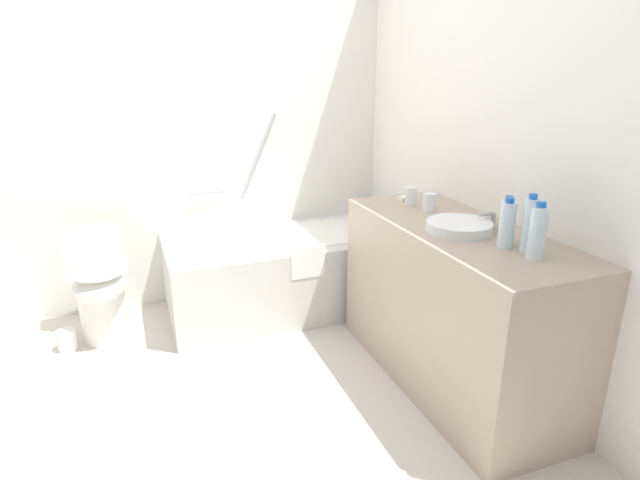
{
  "coord_description": "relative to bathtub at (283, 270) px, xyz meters",
  "views": [
    {
      "loc": [
        -0.26,
        -2.34,
        1.64
      ],
      "look_at": [
        0.7,
        0.16,
        0.73
      ],
      "focal_mm": 29.16,
      "sensor_mm": 36.0,
      "label": 1
    }
  ],
  "objects": [
    {
      "name": "sink_faucet",
      "position": [
        0.72,
        -1.23,
        0.62
      ],
      "size": [
        0.1,
        0.15,
        0.08
      ],
      "color": "#AAAAAF",
      "rests_on": "vanity_counter"
    },
    {
      "name": "drinking_glass_0",
      "position": [
        0.56,
        -0.71,
        0.64
      ],
      "size": [
        0.07,
        0.07,
        0.1
      ],
      "primitive_type": "cylinder",
      "color": "white",
      "rests_on": "vanity_counter"
    },
    {
      "name": "drinking_glass_1",
      "position": [
        0.6,
        -0.84,
        0.64
      ],
      "size": [
        0.07,
        0.07,
        0.1
      ],
      "primitive_type": "cylinder",
      "color": "white",
      "rests_on": "vanity_counter"
    },
    {
      "name": "ground_plane",
      "position": [
        -0.7,
        -0.89,
        -0.28
      ],
      "size": [
        4.13,
        4.13,
        0.0
      ],
      "primitive_type": "plane",
      "color": "beige"
    },
    {
      "name": "toilet_paper_roll",
      "position": [
        -1.39,
        -0.1,
        -0.22
      ],
      "size": [
        0.11,
        0.11,
        0.13
      ],
      "primitive_type": "cylinder",
      "color": "white",
      "rests_on": "ground_plane"
    },
    {
      "name": "water_bottle_2",
      "position": [
        0.59,
        -1.49,
        0.69
      ],
      "size": [
        0.07,
        0.07,
        0.23
      ],
      "color": "silver",
      "rests_on": "vanity_counter"
    },
    {
      "name": "bathtub",
      "position": [
        0.0,
        0.0,
        0.0
      ],
      "size": [
        1.56,
        0.79,
        1.31
      ],
      "color": "silver",
      "rests_on": "ground_plane"
    },
    {
      "name": "water_bottle_0",
      "position": [
        0.64,
        -1.42,
        0.69
      ],
      "size": [
        0.06,
        0.06,
        0.21
      ],
      "color": "silver",
      "rests_on": "vanity_counter"
    },
    {
      "name": "sink_basin",
      "position": [
        0.53,
        -1.23,
        0.61
      ],
      "size": [
        0.32,
        0.32,
        0.05
      ],
      "primitive_type": "cylinder",
      "color": "white",
      "rests_on": "vanity_counter"
    },
    {
      "name": "toilet",
      "position": [
        -1.18,
        0.01,
        0.05
      ],
      "size": [
        0.38,
        0.52,
        0.69
      ],
      "rotation": [
        0.0,
        0.0,
        -1.49
      ],
      "color": "white",
      "rests_on": "ground_plane"
    },
    {
      "name": "wall_back_tiled",
      "position": [
        -0.7,
        0.44,
        1.0
      ],
      "size": [
        3.53,
        0.1,
        2.57
      ],
      "primitive_type": "cube",
      "color": "white",
      "rests_on": "ground_plane"
    },
    {
      "name": "wall_right_mirror",
      "position": [
        0.92,
        -0.89,
        1.0
      ],
      "size": [
        0.1,
        2.96,
        2.57
      ],
      "primitive_type": "cube",
      "color": "white",
      "rests_on": "ground_plane"
    },
    {
      "name": "water_bottle_3",
      "position": [
        0.64,
        -1.57,
        0.71
      ],
      "size": [
        0.06,
        0.06,
        0.26
      ],
      "color": "silver",
      "rests_on": "vanity_counter"
    },
    {
      "name": "vanity_counter",
      "position": [
        0.58,
        -1.17,
        0.15
      ],
      "size": [
        0.58,
        1.44,
        0.87
      ],
      "primitive_type": "cube",
      "color": "tan",
      "rests_on": "ground_plane"
    },
    {
      "name": "water_bottle_1",
      "position": [
        0.6,
        -1.65,
        0.7
      ],
      "size": [
        0.07,
        0.07,
        0.24
      ],
      "color": "silver",
      "rests_on": "vanity_counter"
    },
    {
      "name": "soap_dish",
      "position": [
        0.6,
        -0.59,
        0.6
      ],
      "size": [
        0.09,
        0.06,
        0.02
      ],
      "primitive_type": "cube",
      "color": "white",
      "rests_on": "vanity_counter"
    }
  ]
}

